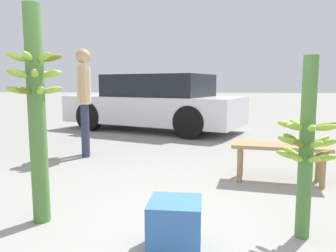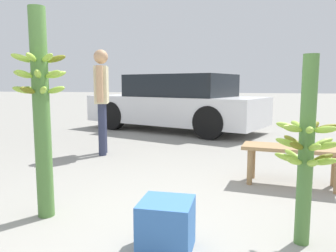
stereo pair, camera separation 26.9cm
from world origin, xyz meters
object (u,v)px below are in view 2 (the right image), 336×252
Objects in this scene: vendor_person at (102,93)px; parked_car at (176,103)px; market_bench at (292,153)px; banana_stalk_left at (41,108)px; banana_stalk_center at (306,149)px; produce_crate at (166,226)px.

vendor_person reaches higher than parked_car.
market_bench is (2.72, -1.08, -0.63)m from vendor_person.
banana_stalk_center is at bearing -1.34° from banana_stalk_left.
banana_stalk_left reaches higher than parked_car.
produce_crate is (-0.91, -0.31, -0.51)m from banana_stalk_center.
banana_stalk_left reaches higher than market_bench.
market_bench is at bearing 58.59° from produce_crate.
vendor_person is at bearing 166.65° from market_bench.
vendor_person reaches higher than produce_crate.
banana_stalk_left is at bearing -139.80° from market_bench.
market_bench is at bearing -131.41° from parked_car.
market_bench is 3.19× the size of produce_crate.
produce_crate is at bearing -17.27° from banana_stalk_left.
market_bench reaches higher than produce_crate.
banana_stalk_center is at bearing -138.98° from parked_car.
vendor_person is 2.99m from market_bench.
vendor_person is (-2.59, 2.49, 0.31)m from banana_stalk_center.
parked_car is 13.16× the size of produce_crate.
produce_crate is at bearing -148.49° from parked_car.
banana_stalk_left is 2.50m from vendor_person.
parked_car is (0.08, 5.39, -0.27)m from banana_stalk_left.
vendor_person is at bearing -170.80° from parked_car.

